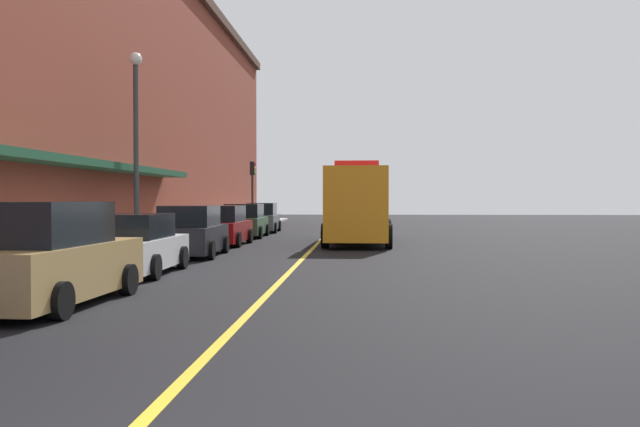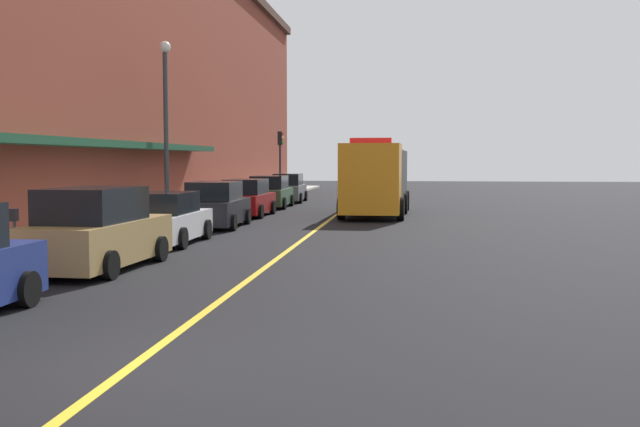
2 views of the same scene
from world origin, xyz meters
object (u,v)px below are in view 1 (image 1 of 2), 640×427
(parked_car_6, at_px, (262,219))
(parking_meter_2, at_px, (216,217))
(parked_car_2, at_px, (135,246))
(parking_meter_0, at_px, (15,242))
(utility_truck, at_px, (360,206))
(parked_car_3, at_px, (191,233))
(traffic_light_near, at_px, (253,181))
(parked_car_4, at_px, (223,227))
(parked_car_1, at_px, (47,258))
(street_lamp_left, at_px, (136,130))
(parked_car_5, at_px, (245,222))

(parked_car_6, relative_size, parking_meter_2, 3.45)
(parked_car_2, distance_m, parking_meter_0, 3.84)
(parking_meter_0, bearing_deg, utility_truck, 66.40)
(parked_car_3, bearing_deg, traffic_light_near, 1.68)
(parked_car_4, distance_m, parking_meter_2, 5.23)
(parked_car_2, bearing_deg, traffic_light_near, 1.96)
(parked_car_2, distance_m, parking_meter_2, 16.33)
(parked_car_6, distance_m, traffic_light_near, 5.65)
(parked_car_1, relative_size, street_lamp_left, 0.69)
(utility_truck, relative_size, traffic_light_near, 2.18)
(parked_car_1, bearing_deg, parking_meter_2, 5.89)
(parking_meter_2, height_order, street_lamp_left, street_lamp_left)
(utility_truck, height_order, street_lamp_left, street_lamp_left)
(parked_car_3, distance_m, utility_truck, 9.34)
(parked_car_6, bearing_deg, street_lamp_left, 171.06)
(parking_meter_0, bearing_deg, parked_car_1, -49.27)
(parked_car_1, height_order, parked_car_2, parked_car_1)
(street_lamp_left, bearing_deg, traffic_light_near, 88.24)
(parked_car_3, relative_size, parked_car_5, 0.98)
(street_lamp_left, distance_m, traffic_light_near, 21.58)
(parked_car_3, distance_m, parking_meter_0, 9.32)
(traffic_light_near, bearing_deg, parking_meter_0, -90.11)
(street_lamp_left, bearing_deg, utility_truck, 41.54)
(parked_car_1, bearing_deg, parking_meter_0, 42.65)
(utility_truck, distance_m, parking_meter_0, 18.01)
(parked_car_6, xyz_separation_m, traffic_light_near, (-1.38, 4.96, 2.35))
(parked_car_6, height_order, street_lamp_left, street_lamp_left)
(parked_car_5, bearing_deg, parked_car_4, 179.45)
(parked_car_2, height_order, parked_car_4, parked_car_4)
(parked_car_4, height_order, parking_meter_2, parked_car_4)
(parked_car_1, height_order, parked_car_5, parked_car_1)
(parked_car_2, height_order, parking_meter_2, parked_car_2)
(parked_car_5, height_order, parked_car_6, parked_car_6)
(parked_car_1, relative_size, parked_car_4, 1.07)
(street_lamp_left, bearing_deg, parked_car_6, 82.99)
(parked_car_4, bearing_deg, utility_truck, -73.32)
(utility_truck, bearing_deg, parked_car_4, -72.11)
(parked_car_2, bearing_deg, parked_car_6, -0.94)
(parked_car_1, xyz_separation_m, street_lamp_left, (-2.10, 11.32, 3.51))
(parked_car_3, bearing_deg, street_lamp_left, 77.61)
(parked_car_6, distance_m, parking_meter_2, 6.48)
(street_lamp_left, bearing_deg, parked_car_4, 69.22)
(parked_car_3, xyz_separation_m, utility_truck, (5.77, 7.29, 0.85))
(parked_car_5, bearing_deg, parked_car_6, -2.50)
(parked_car_1, height_order, parking_meter_0, parked_car_1)
(parked_car_3, bearing_deg, parking_meter_2, 5.78)
(utility_truck, bearing_deg, traffic_light_near, -152.24)
(parked_car_6, xyz_separation_m, parking_meter_0, (-1.44, -26.15, 0.25))
(parked_car_4, distance_m, street_lamp_left, 6.65)
(parked_car_1, height_order, parking_meter_2, parked_car_1)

